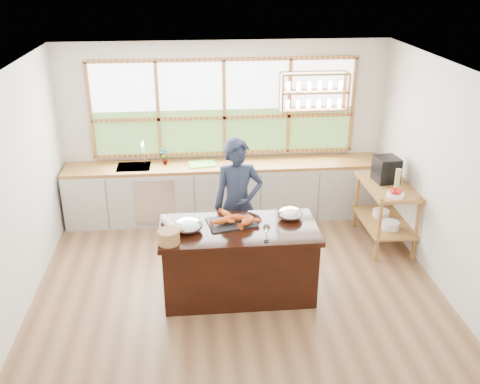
{
  "coord_description": "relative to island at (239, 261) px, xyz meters",
  "views": [
    {
      "loc": [
        -0.5,
        -5.72,
        3.78
      ],
      "look_at": [
        0.05,
        0.15,
        1.2
      ],
      "focal_mm": 40.0,
      "sensor_mm": 36.0,
      "label": 1
    }
  ],
  "objects": [
    {
      "name": "mixing_bowl_left",
      "position": [
        -0.59,
        -0.03,
        0.52
      ],
      "size": [
        0.34,
        0.34,
        0.16
      ],
      "primitive_type": "ellipsoid",
      "color": "silver",
      "rests_on": "island"
    },
    {
      "name": "espresso_machine",
      "position": [
        2.19,
        1.24,
        0.62
      ],
      "size": [
        0.34,
        0.36,
        0.35
      ],
      "primitive_type": "cube",
      "rotation": [
        0.0,
        0.0,
        0.11
      ],
      "color": "black",
      "rests_on": "right_shelf_unit"
    },
    {
      "name": "cook",
      "position": [
        0.05,
        0.68,
        0.43
      ],
      "size": [
        0.67,
        0.47,
        1.76
      ],
      "primitive_type": "imported",
      "rotation": [
        0.0,
        0.0,
        0.07
      ],
      "color": "#1C2439",
      "rests_on": "ground_plane"
    },
    {
      "name": "wicker_basket",
      "position": [
        -0.8,
        -0.29,
        0.52
      ],
      "size": [
        0.24,
        0.24,
        0.16
      ],
      "primitive_type": "cylinder",
      "color": "#A38046",
      "rests_on": "island"
    },
    {
      "name": "island",
      "position": [
        0.0,
        0.0,
        0.0
      ],
      "size": [
        1.85,
        0.9,
        0.9
      ],
      "color": "black",
      "rests_on": "ground_plane"
    },
    {
      "name": "ground_plane",
      "position": [
        0.0,
        0.2,
        -0.45
      ],
      "size": [
        5.0,
        5.0,
        0.0
      ],
      "primitive_type": "plane",
      "color": "#8A613F"
    },
    {
      "name": "right_shelf_unit",
      "position": [
        2.19,
        1.09,
        0.15
      ],
      "size": [
        0.62,
        1.1,
        0.9
      ],
      "color": "olive",
      "rests_on": "ground_plane"
    },
    {
      "name": "wine_glass",
      "position": [
        0.27,
        -0.35,
        0.61
      ],
      "size": [
        0.08,
        0.08,
        0.22
      ],
      "color": "silver",
      "rests_on": "island"
    },
    {
      "name": "lobster_pile",
      "position": [
        -0.05,
        0.12,
        0.5
      ],
      "size": [
        0.52,
        0.44,
        0.08
      ],
      "color": "#C54612",
      "rests_on": "slate_board"
    },
    {
      "name": "fruit_bowl",
      "position": [
        2.14,
        0.7,
        0.49
      ],
      "size": [
        0.23,
        0.23,
        0.11
      ],
      "color": "white",
      "rests_on": "right_shelf_unit"
    },
    {
      "name": "slate_board",
      "position": [
        -0.08,
        0.13,
        0.45
      ],
      "size": [
        0.62,
        0.51,
        0.02
      ],
      "primitive_type": "cube",
      "rotation": [
        0.0,
        0.0,
        0.21
      ],
      "color": "black",
      "rests_on": "island"
    },
    {
      "name": "parchment_roll",
      "position": [
        -0.83,
        0.11,
        0.49
      ],
      "size": [
        0.2,
        0.31,
        0.08
      ],
      "primitive_type": "cylinder",
      "rotation": [
        1.57,
        0.0,
        0.43
      ],
      "color": "silver",
      "rests_on": "island"
    },
    {
      "name": "room_shell",
      "position": [
        0.02,
        0.71,
        1.3
      ],
      "size": [
        5.02,
        4.52,
        2.71
      ],
      "color": "beige",
      "rests_on": "ground_plane"
    },
    {
      "name": "wine_bottle",
      "position": [
        2.24,
        0.93,
        0.59
      ],
      "size": [
        0.08,
        0.08,
        0.3
      ],
      "primitive_type": "cylinder",
      "rotation": [
        0.0,
        0.0,
        0.15
      ],
      "color": "#A9BE66",
      "rests_on": "right_shelf_unit"
    },
    {
      "name": "mixing_bowl_right",
      "position": [
        0.64,
        0.18,
        0.51
      ],
      "size": [
        0.31,
        0.31,
        0.15
      ],
      "primitive_type": "ellipsoid",
      "color": "silver",
      "rests_on": "island"
    },
    {
      "name": "potted_plant",
      "position": [
        -0.93,
        2.2,
        0.58
      ],
      "size": [
        0.17,
        0.15,
        0.27
      ],
      "primitive_type": "imported",
      "rotation": [
        0.0,
        0.0,
        -0.42
      ],
      "color": "slate",
      "rests_on": "back_counter"
    },
    {
      "name": "back_counter",
      "position": [
        -0.02,
        2.14,
        0.0
      ],
      "size": [
        4.9,
        0.63,
        0.9
      ],
      "color": "beige",
      "rests_on": "ground_plane"
    },
    {
      "name": "cutting_board",
      "position": [
        -0.37,
        2.14,
        0.45
      ],
      "size": [
        0.44,
        0.36,
        0.01
      ],
      "primitive_type": "cube",
      "rotation": [
        0.0,
        0.0,
        0.15
      ],
      "color": "#66CE3C",
      "rests_on": "back_counter"
    }
  ]
}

